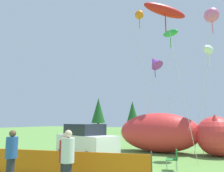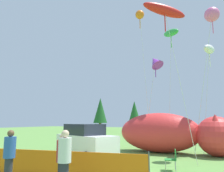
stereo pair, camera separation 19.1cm
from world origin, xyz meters
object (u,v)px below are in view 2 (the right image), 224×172
Objects in this scene: spectator_in_red_shirt at (65,158)px; kite_pink_octopus at (212,15)px; kite_red_lizard at (165,11)px; spectator_in_blue_shirt at (62,158)px; spectator_in_black_shirt at (9,154)px; kite_purple_delta at (155,62)px; parked_car at (86,141)px; folding_chair at (173,158)px; inflatable_cat at (171,134)px; kite_green_fish at (171,33)px; kite_orange_flower at (140,16)px; kite_white_ghost at (209,50)px.

kite_pink_octopus reaches higher than spectator_in_red_shirt.
spectator_in_blue_shirt is at bearing -109.35° from kite_red_lizard.
spectator_in_red_shirt is 1.02× the size of spectator_in_black_shirt.
spectator_in_black_shirt is 13.10m from kite_purple_delta.
parked_car is 0.47× the size of kite_pink_octopus.
folding_chair is 0.12× the size of kite_purple_delta.
parked_car reaches higher than spectator_in_red_shirt.
folding_chair is at bearing -74.60° from inflatable_cat.
kite_pink_octopus is (4.11, 9.37, 8.04)m from spectator_in_red_shirt.
spectator_in_red_shirt is 15.09m from kite_green_fish.
spectator_in_blue_shirt is (-2.60, -4.43, 0.42)m from folding_chair.
folding_chair is (5.50, -1.05, -0.42)m from parked_car.
kite_orange_flower is at bearing -162.96° from kite_green_fish.
kite_white_ghost is (6.95, 5.27, 6.30)m from parked_car.
kite_green_fish is (1.13, 1.07, 2.64)m from kite_purple_delta.
kite_pink_octopus reaches higher than kite_white_ghost.
spectator_in_black_shirt is 0.24× the size of kite_purple_delta.
kite_white_ghost is 0.65× the size of kite_orange_flower.
folding_chair is at bearing 46.55° from spectator_in_black_shirt.
kite_pink_octopus is (4.46, 9.07, 8.10)m from spectator_in_blue_shirt.
kite_white_ghost is (6.09, 11.22, 6.26)m from spectator_in_black_shirt.
kite_green_fish is at bearing 84.87° from spectator_in_blue_shirt.
kite_red_lizard is at bearing -127.68° from kite_pink_octopus.
kite_pink_octopus is at bearing 66.29° from spectator_in_red_shirt.
folding_chair is 0.10× the size of kite_red_lizard.
spectator_in_red_shirt is at bearing -41.43° from parked_car.
spectator_in_red_shirt is 0.19× the size of kite_green_fish.
kite_pink_octopus is 1.25× the size of kite_purple_delta.
folding_chair is at bearing -73.42° from kite_red_lizard.
kite_red_lizard is 5.67m from kite_purple_delta.
inflatable_cat is at bearing 167.44° from kite_pink_octopus.
kite_orange_flower reaches higher than inflatable_cat.
parked_car is 8.65m from kite_purple_delta.
spectator_in_blue_shirt is (-1.29, -9.78, -0.30)m from inflatable_cat.
kite_purple_delta is 0.75× the size of kite_green_fish.
parked_car reaches higher than spectator_in_blue_shirt.
inflatable_cat is 10.67m from kite_orange_flower.
kite_orange_flower is at bearing 123.57° from kite_red_lizard.
kite_red_lizard reaches higher than spectator_in_red_shirt.
parked_car is 6.63m from spectator_in_red_shirt.
inflatable_cat is 1.02× the size of kite_white_ghost.
kite_red_lizard is at bearing -66.61° from kite_purple_delta.
parked_car is 0.49× the size of kite_red_lizard.
parked_car is 12.12m from kite_orange_flower.
folding_chair is 5.15m from spectator_in_blue_shirt.
kite_green_fish is at bearing 138.03° from kite_pink_octopus.
inflatable_cat is at bearing 84.69° from spectator_in_red_shirt.
parked_car is 2.39× the size of spectator_in_black_shirt.
spectator_in_red_shirt is 0.25× the size of kite_white_ghost.
kite_red_lizard is at bearing 70.65° from spectator_in_blue_shirt.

